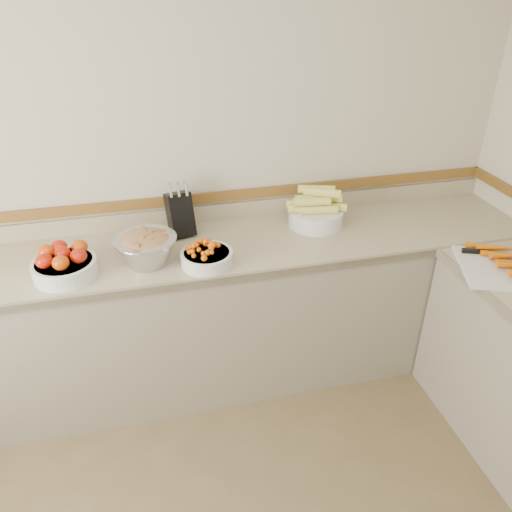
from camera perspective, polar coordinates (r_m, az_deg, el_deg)
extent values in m
plane|color=#BDB59C|center=(2.83, -10.28, 10.92)|extent=(4.00, 0.00, 4.00)
cube|color=tan|center=(2.70, -8.88, 0.29)|extent=(4.00, 0.65, 0.04)
cube|color=gray|center=(2.95, -8.20, -7.30)|extent=(4.00, 0.63, 0.86)
cube|color=#7B6C53|center=(2.44, -8.09, -3.32)|extent=(4.00, 0.02, 0.04)
cube|color=tan|center=(2.95, -9.64, 4.43)|extent=(4.00, 0.02, 0.10)
cube|color=brown|center=(2.91, -9.81, 6.19)|extent=(4.00, 0.02, 0.06)
cube|color=black|center=(2.80, -8.67, 4.72)|extent=(0.16, 0.18, 0.26)
cylinder|color=silver|center=(2.71, -9.74, 7.30)|extent=(0.02, 0.04, 0.07)
cylinder|color=silver|center=(2.72, -8.85, 7.40)|extent=(0.02, 0.04, 0.07)
cylinder|color=silver|center=(2.72, -7.97, 7.50)|extent=(0.02, 0.04, 0.07)
cylinder|color=silver|center=(2.74, -9.79, 7.51)|extent=(0.02, 0.04, 0.07)
cylinder|color=silver|center=(2.74, -8.91, 7.61)|extent=(0.02, 0.04, 0.07)
cylinder|color=silver|center=(2.74, -8.03, 7.71)|extent=(0.02, 0.04, 0.07)
cylinder|color=silver|center=(2.76, -9.84, 7.71)|extent=(0.02, 0.04, 0.07)
cylinder|color=silver|center=(2.76, -8.97, 7.81)|extent=(0.02, 0.04, 0.07)
cylinder|color=silver|center=(2.77, -8.10, 7.91)|extent=(0.02, 0.04, 0.07)
cylinder|color=silver|center=(2.60, -20.98, -1.32)|extent=(0.31, 0.31, 0.08)
torus|color=silver|center=(2.58, -21.12, -0.65)|extent=(0.31, 0.31, 0.01)
cylinder|color=white|center=(2.58, -21.12, -0.65)|extent=(0.27, 0.27, 0.01)
ellipsoid|color=#B11907|center=(2.54, -23.07, -0.53)|extent=(0.08, 0.08, 0.07)
ellipsoid|color=#C23D07|center=(2.49, -21.43, -0.73)|extent=(0.08, 0.08, 0.07)
ellipsoid|color=#B11907|center=(2.52, -19.63, 0.00)|extent=(0.08, 0.08, 0.07)
ellipsoid|color=#C23D07|center=(2.62, -22.85, 0.48)|extent=(0.08, 0.08, 0.07)
ellipsoid|color=#B11907|center=(2.57, -21.26, 0.30)|extent=(0.08, 0.08, 0.07)
ellipsoid|color=#C23D07|center=(2.60, -19.52, 1.00)|extent=(0.08, 0.08, 0.07)
ellipsoid|color=#B11907|center=(2.64, -21.58, 0.95)|extent=(0.08, 0.08, 0.07)
cylinder|color=silver|center=(2.54, -5.63, -0.22)|extent=(0.26, 0.26, 0.07)
torus|color=silver|center=(2.52, -5.66, 0.33)|extent=(0.27, 0.27, 0.01)
cylinder|color=white|center=(2.52, -5.66, 0.33)|extent=(0.23, 0.23, 0.01)
sphere|color=#C94C07|center=(2.45, -7.12, 0.03)|extent=(0.03, 0.03, 0.03)
sphere|color=#C94C07|center=(2.50, -4.73, 1.49)|extent=(0.03, 0.03, 0.03)
sphere|color=#C94C07|center=(2.50, -5.76, 1.50)|extent=(0.03, 0.03, 0.03)
sphere|color=#C94C07|center=(2.45, -5.54, 0.33)|extent=(0.03, 0.03, 0.03)
sphere|color=#C94C07|center=(2.47, -5.15, 0.83)|extent=(0.03, 0.03, 0.03)
sphere|color=#C94C07|center=(2.48, -6.33, 1.19)|extent=(0.03, 0.03, 0.03)
sphere|color=#C94C07|center=(2.52, -7.48, 0.95)|extent=(0.03, 0.03, 0.03)
sphere|color=#C94C07|center=(2.50, -7.06, 0.87)|extent=(0.03, 0.03, 0.03)
sphere|color=#C94C07|center=(2.45, -6.04, 0.28)|extent=(0.03, 0.03, 0.03)
sphere|color=#C94C07|center=(2.55, -4.11, 1.52)|extent=(0.03, 0.03, 0.03)
sphere|color=#C94C07|center=(2.44, -6.66, -0.22)|extent=(0.03, 0.03, 0.03)
sphere|color=#C94C07|center=(2.44, -4.26, 0.07)|extent=(0.03, 0.03, 0.03)
sphere|color=#C94C07|center=(2.45, -5.58, 0.36)|extent=(0.03, 0.03, 0.03)
sphere|color=#C94C07|center=(2.45, -4.38, 0.09)|extent=(0.03, 0.03, 0.03)
sphere|color=#C94C07|center=(2.51, -6.85, 1.24)|extent=(0.03, 0.03, 0.03)
sphere|color=#C94C07|center=(2.44, -4.49, -0.10)|extent=(0.03, 0.03, 0.03)
sphere|color=#C94C07|center=(2.51, -4.38, 1.26)|extent=(0.03, 0.03, 0.03)
sphere|color=#C94C07|center=(2.43, -5.54, -0.21)|extent=(0.03, 0.03, 0.03)
sphere|color=#C94C07|center=(2.47, -5.19, 1.01)|extent=(0.03, 0.03, 0.03)
sphere|color=#C94C07|center=(2.47, -5.51, 0.84)|extent=(0.03, 0.03, 0.03)
sphere|color=#C94C07|center=(2.49, -5.80, 1.65)|extent=(0.03, 0.03, 0.03)
sphere|color=#C94C07|center=(2.55, -6.81, 1.58)|extent=(0.03, 0.03, 0.03)
sphere|color=#C94C07|center=(2.50, -7.83, 0.58)|extent=(0.03, 0.03, 0.03)
sphere|color=#C94C07|center=(2.49, -6.40, 1.20)|extent=(0.03, 0.03, 0.03)
sphere|color=#C94C07|center=(2.51, -4.67, 1.45)|extent=(0.03, 0.03, 0.03)
sphere|color=#C94C07|center=(2.52, -4.43, 1.35)|extent=(0.03, 0.03, 0.03)
sphere|color=#C94C07|center=(2.50, -5.73, 1.46)|extent=(0.03, 0.03, 0.03)
sphere|color=#C94C07|center=(2.46, -6.51, 0.35)|extent=(0.03, 0.03, 0.03)
sphere|color=#C94C07|center=(2.49, -7.60, 0.46)|extent=(0.03, 0.03, 0.03)
sphere|color=#C94C07|center=(2.57, -5.63, 1.72)|extent=(0.03, 0.03, 0.03)
cylinder|color=silver|center=(2.93, 6.84, 4.41)|extent=(0.31, 0.31, 0.09)
torus|color=silver|center=(2.91, 6.89, 5.14)|extent=(0.32, 0.32, 0.01)
cylinder|color=#D5CE58|center=(2.86, 5.77, 5.35)|extent=(0.21, 0.10, 0.05)
cylinder|color=#D5CE58|center=(2.86, 7.24, 5.26)|extent=(0.21, 0.08, 0.05)
cylinder|color=#D5CE58|center=(2.91, 8.29, 5.63)|extent=(0.21, 0.13, 0.05)
cylinder|color=#D5CE58|center=(2.92, 5.57, 5.88)|extent=(0.22, 0.09, 0.05)
cylinder|color=#D5CE58|center=(2.96, 7.25, 6.12)|extent=(0.21, 0.14, 0.05)
cylinder|color=#D5CE58|center=(2.87, 6.58, 6.46)|extent=(0.22, 0.09, 0.05)
cylinder|color=#D5CE58|center=(2.91, 7.77, 6.67)|extent=(0.21, 0.13, 0.05)
cylinder|color=#D5CE58|center=(2.89, 6.92, 7.57)|extent=(0.21, 0.11, 0.05)
cylinder|color=#D5CE58|center=(2.84, 6.39, 6.17)|extent=(0.21, 0.07, 0.05)
cylinder|color=#D5CE58|center=(2.85, 7.58, 7.19)|extent=(0.21, 0.14, 0.05)
cylinder|color=#B2B2BA|center=(2.57, -12.41, 0.57)|extent=(0.32, 0.32, 0.15)
torus|color=#B2B2BA|center=(2.54, -12.58, 1.91)|extent=(0.32, 0.32, 0.01)
ellipsoid|color=#A61220|center=(2.54, -12.55, 1.68)|extent=(0.26, 0.26, 0.08)
cube|color=#A61220|center=(2.59, -12.75, 3.17)|extent=(0.02, 0.02, 0.02)
cube|color=#79AA53|center=(2.56, -12.77, 2.76)|extent=(0.02, 0.02, 0.02)
cube|color=#A61220|center=(2.56, -10.50, 2.89)|extent=(0.02, 0.02, 0.02)
cube|color=#79AA53|center=(2.53, -12.01, 2.38)|extent=(0.03, 0.03, 0.02)
cube|color=#A61220|center=(2.53, -10.38, 2.45)|extent=(0.02, 0.02, 0.02)
cube|color=#79AA53|center=(2.49, -12.86, 1.97)|extent=(0.03, 0.03, 0.02)
cube|color=#A61220|center=(2.57, -13.45, 2.44)|extent=(0.03, 0.03, 0.02)
cube|color=#79AA53|center=(2.52, -12.58, 2.31)|extent=(0.03, 0.03, 0.02)
cube|color=#A61220|center=(2.58, -11.42, 2.87)|extent=(0.03, 0.03, 0.02)
cube|color=#79AA53|center=(2.46, -13.71, 1.27)|extent=(0.02, 0.02, 0.02)
cube|color=#A61220|center=(2.57, -12.52, 2.49)|extent=(0.03, 0.03, 0.02)
cube|color=#79AA53|center=(2.49, -11.84, 1.87)|extent=(0.03, 0.03, 0.02)
cube|color=#A61220|center=(2.54, -11.85, 2.70)|extent=(0.03, 0.03, 0.02)
cube|color=#79AA53|center=(2.44, -13.45, 1.10)|extent=(0.03, 0.03, 0.02)
cone|color=#C95E07|center=(2.80, 27.25, -0.72)|extent=(0.20, 0.10, 0.03)
cone|color=#C95E07|center=(2.80, 27.01, 0.06)|extent=(0.20, 0.10, 0.03)
cone|color=#C95E07|center=(2.83, 26.52, -0.11)|extent=(0.20, 0.10, 0.03)
cone|color=#C95E07|center=(2.85, 26.16, 0.18)|extent=(0.20, 0.10, 0.03)
cone|color=#C95E07|center=(2.86, 25.93, 0.94)|extent=(0.20, 0.10, 0.03)
cone|color=#C95E07|center=(2.89, 25.47, 0.77)|extent=(0.20, 0.10, 0.03)
cone|color=#C95E07|center=(2.91, 25.12, 1.05)|extent=(0.20, 0.10, 0.03)
cube|color=silver|center=(2.93, 26.01, 0.76)|extent=(0.21, 0.11, 0.00)
cube|color=black|center=(2.84, 23.56, 0.52)|extent=(0.11, 0.06, 0.02)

